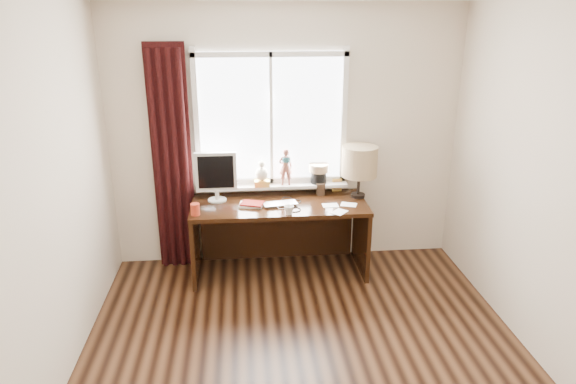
{
  "coord_description": "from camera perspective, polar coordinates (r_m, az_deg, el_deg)",
  "views": [
    {
      "loc": [
        -0.44,
        -3.0,
        2.55
      ],
      "look_at": [
        -0.05,
        1.25,
        1.0
      ],
      "focal_mm": 32.0,
      "sensor_mm": 36.0,
      "label": 1
    }
  ],
  "objects": [
    {
      "name": "brush_holder",
      "position": [
        5.2,
        3.66,
        0.36
      ],
      "size": [
        0.09,
        0.09,
        0.25
      ],
      "color": "black",
      "rests_on": "desk"
    },
    {
      "name": "loose_papers",
      "position": [
        4.9,
        5.74,
        -1.7
      ],
      "size": [
        0.35,
        0.35,
        0.0
      ],
      "color": "white",
      "rests_on": "desk"
    },
    {
      "name": "window",
      "position": [
        5.11,
        -1.66,
        5.9
      ],
      "size": [
        1.52,
        0.2,
        1.4
      ],
      "color": "white",
      "rests_on": "ground"
    },
    {
      "name": "mug",
      "position": [
        4.7,
        0.1,
        -1.99
      ],
      "size": [
        0.12,
        0.12,
        0.09
      ],
      "primitive_type": "imported",
      "rotation": [
        0.0,
        0.0,
        0.8
      ],
      "color": "white",
      "rests_on": "desk"
    },
    {
      "name": "icon_frame",
      "position": [
        5.31,
        5.46,
        0.79
      ],
      "size": [
        0.1,
        0.03,
        0.13
      ],
      "color": "gold",
      "rests_on": "desk"
    },
    {
      "name": "monitor",
      "position": [
        5.0,
        -8.0,
        2.02
      ],
      "size": [
        0.4,
        0.18,
        0.49
      ],
      "color": "beige",
      "rests_on": "desk"
    },
    {
      "name": "table_lamp",
      "position": [
        5.08,
        7.96,
        3.33
      ],
      "size": [
        0.35,
        0.35,
        0.52
      ],
      "color": "black",
      "rests_on": "desk"
    },
    {
      "name": "wall_back",
      "position": [
        5.17,
        -0.22,
        5.97
      ],
      "size": [
        3.5,
        0.0,
        2.6
      ],
      "primitive_type": "cube",
      "rotation": [
        1.57,
        0.0,
        0.0
      ],
      "color": "beige",
      "rests_on": "ground"
    },
    {
      "name": "laptop",
      "position": [
        4.92,
        -0.85,
        -1.34
      ],
      "size": [
        0.36,
        0.26,
        0.03
      ],
      "primitive_type": "imported",
      "rotation": [
        0.0,
        0.0,
        0.18
      ],
      "color": "silver",
      "rests_on": "desk"
    },
    {
      "name": "wall_left",
      "position": [
        3.5,
        -26.8,
        -3.21
      ],
      "size": [
        0.0,
        4.0,
        2.6
      ],
      "primitive_type": "cube",
      "rotation": [
        1.57,
        0.0,
        1.57
      ],
      "color": "beige",
      "rests_on": "ground"
    },
    {
      "name": "notebook_stack",
      "position": [
        4.92,
        -4.08,
        -1.36
      ],
      "size": [
        0.25,
        0.21,
        0.03
      ],
      "color": "beige",
      "rests_on": "desk"
    },
    {
      "name": "floor",
      "position": [
        3.96,
        2.55,
        -20.12
      ],
      "size": [
        3.5,
        4.0,
        0.0
      ],
      "primitive_type": "cube",
      "color": "#52301B",
      "rests_on": "ground"
    },
    {
      "name": "wall_right",
      "position": [
        3.92,
        29.11,
        -1.26
      ],
      "size": [
        0.0,
        4.0,
        2.6
      ],
      "primitive_type": "cube",
      "rotation": [
        1.57,
        0.0,
        1.57
      ],
      "color": "beige",
      "rests_on": "ground"
    },
    {
      "name": "curtain",
      "position": [
        5.16,
        -12.76,
        3.3
      ],
      "size": [
        0.38,
        0.09,
        2.25
      ],
      "color": "black",
      "rests_on": "floor"
    },
    {
      "name": "desk_cables",
      "position": [
        4.94,
        0.52,
        -1.36
      ],
      "size": [
        0.22,
        0.44,
        0.01
      ],
      "color": "black",
      "rests_on": "desk"
    },
    {
      "name": "desk",
      "position": [
        5.16,
        -1.04,
        -3.37
      ],
      "size": [
        1.7,
        0.7,
        0.75
      ],
      "color": "black",
      "rests_on": "floor"
    },
    {
      "name": "red_cup",
      "position": [
        4.76,
        -10.27,
        -1.9
      ],
      "size": [
        0.08,
        0.08,
        0.11
      ],
      "primitive_type": "cylinder",
      "color": "#A52D17",
      "rests_on": "desk"
    }
  ]
}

